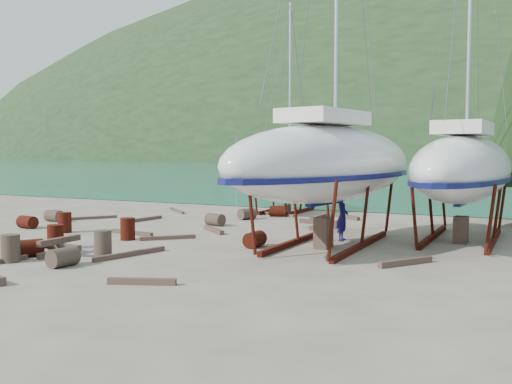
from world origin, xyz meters
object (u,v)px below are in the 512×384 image
at_px(small_sailboat_shore, 287,178).
at_px(worker, 342,217).
at_px(large_sailboat_far, 464,168).
at_px(large_sailboat_near, 329,163).

bearing_deg(small_sailboat_shore, worker, -58.87).
distance_m(small_sailboat_shore, worker, 10.74).
bearing_deg(large_sailboat_far, large_sailboat_near, -138.12).
height_order(large_sailboat_near, small_sailboat_shore, large_sailboat_near).
distance_m(large_sailboat_near, large_sailboat_far, 5.53).
relative_size(large_sailboat_near, worker, 10.27).
bearing_deg(small_sailboat_shore, large_sailboat_near, -63.02).
bearing_deg(worker, small_sailboat_shore, 29.20).
xyz_separation_m(large_sailboat_near, worker, (0.07, 1.38, -2.16)).
bearing_deg(worker, large_sailboat_far, -69.96).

